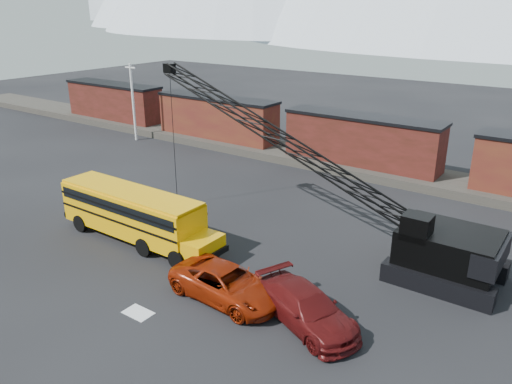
# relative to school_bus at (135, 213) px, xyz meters

# --- Properties ---
(ground) EXTENTS (160.00, 160.00, 0.00)m
(ground) POSITION_rel_school_bus_xyz_m (5.38, -1.31, -1.79)
(ground) COLOR black
(ground) RESTS_ON ground
(gravel_berm) EXTENTS (120.00, 5.00, 0.70)m
(gravel_berm) POSITION_rel_school_bus_xyz_m (5.38, 20.69, -1.44)
(gravel_berm) COLOR #464039
(gravel_berm) RESTS_ON ground
(boxcar_west_far) EXTENTS (13.70, 3.10, 4.17)m
(boxcar_west_far) POSITION_rel_school_bus_xyz_m (-26.62, 20.69, 0.97)
(boxcar_west_far) COLOR #561B18
(boxcar_west_far) RESTS_ON gravel_berm
(boxcar_west_near) EXTENTS (13.70, 3.10, 4.17)m
(boxcar_west_near) POSITION_rel_school_bus_xyz_m (-10.62, 20.69, 0.97)
(boxcar_west_near) COLOR #4D1616
(boxcar_west_near) RESTS_ON gravel_berm
(boxcar_mid) EXTENTS (13.70, 3.10, 4.17)m
(boxcar_mid) POSITION_rel_school_bus_xyz_m (5.38, 20.69, 0.97)
(boxcar_mid) COLOR #561B18
(boxcar_mid) RESTS_ON gravel_berm
(utility_pole) EXTENTS (1.40, 0.24, 8.00)m
(utility_pole) POSITION_rel_school_bus_xyz_m (-18.62, 16.69, 2.36)
(utility_pole) COLOR silver
(utility_pole) RESTS_ON ground
(snow_patch) EXTENTS (1.40, 0.90, 0.02)m
(snow_patch) POSITION_rel_school_bus_xyz_m (5.88, -5.31, -1.78)
(snow_patch) COLOR silver
(snow_patch) RESTS_ON ground
(school_bus) EXTENTS (11.65, 2.65, 3.19)m
(school_bus) POSITION_rel_school_bus_xyz_m (0.00, 0.00, 0.00)
(school_bus) COLOR #E5A004
(school_bus) RESTS_ON ground
(red_pickup) EXTENTS (6.18, 3.10, 1.68)m
(red_pickup) POSITION_rel_school_bus_xyz_m (8.54, -1.90, -0.95)
(red_pickup) COLOR maroon
(red_pickup) RESTS_ON ground
(maroon_suv) EXTENTS (6.23, 4.46, 1.68)m
(maroon_suv) POSITION_rel_school_bus_xyz_m (12.76, -1.48, -0.96)
(maroon_suv) COLOR #4F0E0E
(maroon_suv) RESTS_ON ground
(crawler_crane) EXTENTS (22.12, 4.20, 10.17)m
(crawler_crane) POSITION_rel_school_bus_xyz_m (8.01, 6.09, 3.58)
(crawler_crane) COLOR black
(crawler_crane) RESTS_ON ground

